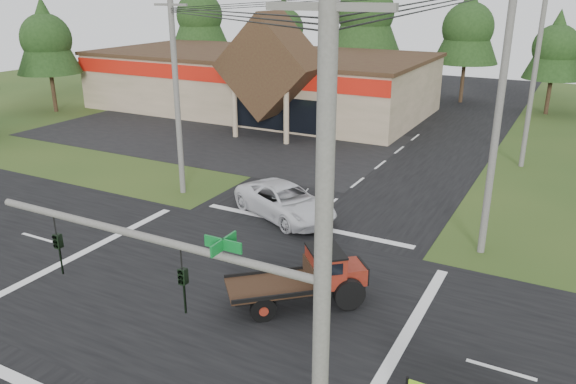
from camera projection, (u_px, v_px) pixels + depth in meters
The scene contains 18 objects.
ground at pixel (221, 290), 21.01m from camera, with size 120.00×120.00×0.00m, color #254117.
road_ns at pixel (221, 290), 21.01m from camera, with size 12.00×120.00×0.02m, color black.
road_ew at pixel (221, 290), 21.00m from camera, with size 120.00×12.00×0.02m, color black.
parking_apron at pixel (210, 136), 42.95m from camera, with size 28.00×14.00×0.02m, color black.
cvs_building at pixel (261, 80), 51.54m from camera, with size 30.40×18.20×9.19m.
traffic_signal_mast at pixel (241, 334), 10.71m from camera, with size 8.12×0.24×7.00m.
utility_pole_nr at pixel (322, 301), 9.55m from camera, with size 2.00×0.30×11.00m.
utility_pole_nw at pixel (177, 95), 29.34m from camera, with size 2.00×0.30×10.50m.
utility_pole_ne at pixel (498, 117), 22.11m from camera, with size 2.00×0.30×11.50m.
utility_pole_n at pixel (534, 75), 33.79m from camera, with size 2.00×0.30×11.20m.
tree_row_a at pixel (199, 13), 64.70m from camera, with size 6.72×6.72×12.12m.
tree_row_b at pixel (284, 26), 62.41m from camera, with size 5.60×5.60×10.10m.
tree_row_c at pixel (366, 9), 56.48m from camera, with size 7.28×7.28×13.13m.
tree_row_d at pixel (468, 25), 53.36m from camera, with size 6.16×6.16×11.11m.
tree_row_e at pixel (556, 45), 48.63m from camera, with size 5.04×5.04×9.09m.
tree_side_w at pixel (46, 36), 49.44m from camera, with size 5.60×5.60×10.10m.
antique_flatbed_truck at pixel (298, 278), 19.76m from camera, with size 1.89×4.94×2.07m, color #5D1B0D, non-canonical shape.
white_pickup at pixel (285, 201), 27.58m from camera, with size 2.68×5.80×1.61m, color silver.
Camera 1 is at (10.90, -15.14, 10.64)m, focal length 35.00 mm.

